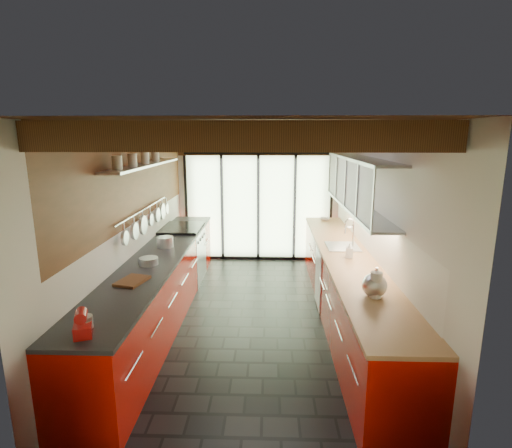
{
  "coord_description": "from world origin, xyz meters",
  "views": [
    {
      "loc": [
        0.22,
        -5.15,
        2.49
      ],
      "look_at": [
        0.03,
        0.4,
        1.25
      ],
      "focal_mm": 28.0,
      "sensor_mm": 36.0,
      "label": 1
    }
  ],
  "objects_px": {
    "soap_bottle": "(349,250)",
    "kettle": "(375,284)",
    "paper_towel": "(376,285)",
    "stand_mixer": "(83,324)",
    "bowl": "(325,219)"
  },
  "relations": [
    {
      "from": "stand_mixer",
      "to": "kettle",
      "type": "bearing_deg",
      "value": 18.82
    },
    {
      "from": "soap_bottle",
      "to": "paper_towel",
      "type": "bearing_deg",
      "value": -90.0
    },
    {
      "from": "paper_towel",
      "to": "bowl",
      "type": "relative_size",
      "value": 1.61
    },
    {
      "from": "soap_bottle",
      "to": "kettle",
      "type": "bearing_deg",
      "value": -90.0
    },
    {
      "from": "stand_mixer",
      "to": "paper_towel",
      "type": "relative_size",
      "value": 0.87
    },
    {
      "from": "stand_mixer",
      "to": "kettle",
      "type": "xyz_separation_m",
      "value": [
        2.54,
        0.87,
        0.04
      ]
    },
    {
      "from": "stand_mixer",
      "to": "bowl",
      "type": "bearing_deg",
      "value": 60.52
    },
    {
      "from": "stand_mixer",
      "to": "kettle",
      "type": "distance_m",
      "value": 2.68
    },
    {
      "from": "kettle",
      "to": "soap_bottle",
      "type": "height_order",
      "value": "kettle"
    },
    {
      "from": "paper_towel",
      "to": "soap_bottle",
      "type": "bearing_deg",
      "value": 90.0
    },
    {
      "from": "kettle",
      "to": "paper_towel",
      "type": "xyz_separation_m",
      "value": [
        0.0,
        -0.05,
        0.0
      ]
    },
    {
      "from": "stand_mixer",
      "to": "soap_bottle",
      "type": "xyz_separation_m",
      "value": [
        2.54,
        2.14,
        0.02
      ]
    },
    {
      "from": "paper_towel",
      "to": "soap_bottle",
      "type": "xyz_separation_m",
      "value": [
        0.0,
        1.32,
        -0.03
      ]
    },
    {
      "from": "kettle",
      "to": "paper_towel",
      "type": "distance_m",
      "value": 0.05
    },
    {
      "from": "stand_mixer",
      "to": "soap_bottle",
      "type": "distance_m",
      "value": 3.32
    }
  ]
}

